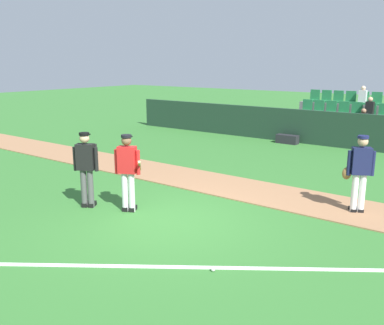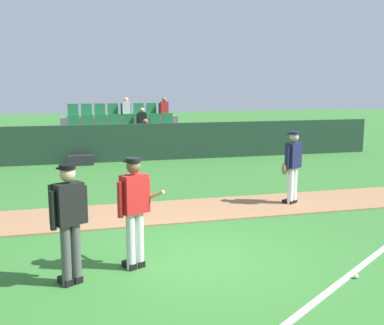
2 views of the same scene
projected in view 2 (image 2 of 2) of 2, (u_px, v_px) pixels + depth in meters
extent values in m
plane|color=#33702D|center=(202.00, 259.00, 7.70)|extent=(80.00, 80.00, 0.00)
cube|color=#9E704C|center=(167.00, 212.00, 10.49)|extent=(28.00, 1.88, 0.03)
cube|color=white|center=(378.00, 253.00, 7.96)|extent=(9.91, 6.93, 0.01)
cube|color=#1E3828|center=(128.00, 143.00, 17.33)|extent=(20.00, 0.16, 1.39)
cube|color=slate|center=(123.00, 150.00, 19.21)|extent=(5.00, 2.95, 0.30)
cube|color=slate|center=(125.00, 145.00, 18.34)|extent=(4.90, 0.85, 0.40)
cube|color=#237542|center=(74.00, 140.00, 17.72)|extent=(0.44, 0.40, 0.08)
cube|color=#237542|center=(74.00, 133.00, 17.89)|extent=(0.44, 0.08, 0.50)
cube|color=#237542|center=(89.00, 140.00, 17.86)|extent=(0.44, 0.40, 0.08)
cube|color=#237542|center=(89.00, 133.00, 18.03)|extent=(0.44, 0.08, 0.50)
cube|color=#237542|center=(104.00, 139.00, 18.00)|extent=(0.44, 0.40, 0.08)
cube|color=#237542|center=(103.00, 132.00, 18.16)|extent=(0.44, 0.08, 0.50)
cube|color=#237542|center=(118.00, 139.00, 18.13)|extent=(0.44, 0.40, 0.08)
cube|color=#237542|center=(117.00, 132.00, 18.30)|extent=(0.44, 0.08, 0.50)
cube|color=#237542|center=(132.00, 138.00, 18.27)|extent=(0.44, 0.40, 0.08)
cube|color=#237542|center=(131.00, 131.00, 18.44)|extent=(0.44, 0.08, 0.50)
cube|color=#237542|center=(146.00, 138.00, 18.40)|extent=(0.44, 0.40, 0.08)
cube|color=#237542|center=(145.00, 131.00, 18.57)|extent=(0.44, 0.08, 0.50)
cube|color=black|center=(146.00, 130.00, 18.40)|extent=(0.32, 0.22, 0.52)
sphere|color=#9E7051|center=(145.00, 121.00, 18.34)|extent=(0.20, 0.20, 0.20)
cube|color=#237542|center=(160.00, 138.00, 18.54)|extent=(0.44, 0.40, 0.08)
cube|color=#237542|center=(158.00, 131.00, 18.71)|extent=(0.44, 0.08, 0.50)
cube|color=#237542|center=(173.00, 137.00, 18.68)|extent=(0.44, 0.40, 0.08)
cube|color=#237542|center=(172.00, 130.00, 18.84)|extent=(0.44, 0.08, 0.50)
cube|color=slate|center=(122.00, 132.00, 19.08)|extent=(4.90, 0.85, 0.40)
cube|color=#237542|center=(74.00, 128.00, 18.47)|extent=(0.44, 0.40, 0.08)
cube|color=#237542|center=(74.00, 121.00, 18.64)|extent=(0.44, 0.08, 0.50)
cube|color=#237542|center=(88.00, 127.00, 18.60)|extent=(0.44, 0.40, 0.08)
cube|color=#237542|center=(88.00, 121.00, 18.77)|extent=(0.44, 0.08, 0.50)
cube|color=#237542|center=(102.00, 127.00, 18.74)|extent=(0.44, 0.40, 0.08)
cube|color=#237542|center=(101.00, 120.00, 18.91)|extent=(0.44, 0.08, 0.50)
cube|color=#237542|center=(116.00, 127.00, 18.88)|extent=(0.44, 0.40, 0.08)
cube|color=#237542|center=(115.00, 120.00, 19.04)|extent=(0.44, 0.08, 0.50)
cube|color=#237542|center=(129.00, 126.00, 19.01)|extent=(0.44, 0.40, 0.08)
cube|color=#237542|center=(128.00, 120.00, 19.18)|extent=(0.44, 0.08, 0.50)
cube|color=#237542|center=(142.00, 126.00, 19.15)|extent=(0.44, 0.40, 0.08)
cube|color=#237542|center=(142.00, 120.00, 19.32)|extent=(0.44, 0.08, 0.50)
cube|color=black|center=(142.00, 119.00, 19.15)|extent=(0.32, 0.22, 0.52)
sphere|color=tan|center=(142.00, 110.00, 19.09)|extent=(0.20, 0.20, 0.20)
cube|color=#237542|center=(156.00, 126.00, 19.28)|extent=(0.44, 0.40, 0.08)
cube|color=#237542|center=(155.00, 119.00, 19.45)|extent=(0.44, 0.08, 0.50)
cube|color=#237542|center=(169.00, 125.00, 19.42)|extent=(0.44, 0.40, 0.08)
cube|color=#237542|center=(168.00, 119.00, 19.59)|extent=(0.44, 0.08, 0.50)
cube|color=slate|center=(120.00, 121.00, 19.83)|extent=(4.90, 0.85, 0.40)
cube|color=#237542|center=(73.00, 116.00, 19.21)|extent=(0.44, 0.40, 0.08)
cube|color=#237542|center=(73.00, 110.00, 19.38)|extent=(0.44, 0.08, 0.50)
cube|color=#237542|center=(87.00, 116.00, 19.35)|extent=(0.44, 0.40, 0.08)
cube|color=#237542|center=(86.00, 110.00, 19.52)|extent=(0.44, 0.08, 0.50)
cube|color=#237542|center=(100.00, 116.00, 19.48)|extent=(0.44, 0.40, 0.08)
cube|color=#237542|center=(100.00, 109.00, 19.65)|extent=(0.44, 0.08, 0.50)
cube|color=#237542|center=(113.00, 115.00, 19.62)|extent=(0.44, 0.40, 0.08)
cube|color=#237542|center=(113.00, 109.00, 19.79)|extent=(0.44, 0.08, 0.50)
cube|color=#237542|center=(127.00, 115.00, 19.76)|extent=(0.44, 0.40, 0.08)
cube|color=#237542|center=(126.00, 109.00, 19.92)|extent=(0.44, 0.08, 0.50)
cube|color=silver|center=(126.00, 108.00, 19.75)|extent=(0.32, 0.22, 0.52)
sphere|color=beige|center=(126.00, 100.00, 19.70)|extent=(0.20, 0.20, 0.20)
cube|color=#237542|center=(139.00, 115.00, 19.89)|extent=(0.44, 0.40, 0.08)
cube|color=#237542|center=(139.00, 109.00, 20.06)|extent=(0.44, 0.08, 0.50)
cube|color=#237542|center=(152.00, 115.00, 20.03)|extent=(0.44, 0.40, 0.08)
cube|color=#237542|center=(151.00, 109.00, 20.20)|extent=(0.44, 0.08, 0.50)
cube|color=#237542|center=(165.00, 115.00, 20.16)|extent=(0.44, 0.40, 0.08)
cube|color=#237542|center=(164.00, 108.00, 20.33)|extent=(0.44, 0.08, 0.50)
cube|color=red|center=(164.00, 108.00, 20.16)|extent=(0.32, 0.22, 0.52)
sphere|color=#9E7051|center=(164.00, 99.00, 20.10)|extent=(0.20, 0.20, 0.20)
cylinder|color=silver|center=(131.00, 242.00, 7.20)|extent=(0.14, 0.14, 0.90)
cylinder|color=silver|center=(139.00, 240.00, 7.31)|extent=(0.14, 0.14, 0.90)
cube|color=black|center=(129.00, 265.00, 7.32)|extent=(0.22, 0.29, 0.10)
cube|color=black|center=(138.00, 263.00, 7.42)|extent=(0.22, 0.29, 0.10)
cube|color=red|center=(134.00, 194.00, 7.13)|extent=(0.46, 0.37, 0.60)
cylinder|color=red|center=(120.00, 200.00, 6.98)|extent=(0.09, 0.09, 0.55)
cylinder|color=red|center=(147.00, 195.00, 7.30)|extent=(0.09, 0.09, 0.55)
sphere|color=brown|center=(133.00, 166.00, 7.06)|extent=(0.22, 0.22, 0.22)
cylinder|color=black|center=(133.00, 160.00, 7.04)|extent=(0.23, 0.23, 0.06)
cube|color=black|center=(130.00, 161.00, 7.12)|extent=(0.21, 0.19, 0.02)
cylinder|color=tan|center=(144.00, 200.00, 7.39)|extent=(0.59, 0.62, 0.41)
cylinder|color=#4C4C4C|center=(66.00, 256.00, 6.61)|extent=(0.14, 0.14, 0.90)
cylinder|color=#4C4C4C|center=(76.00, 253.00, 6.72)|extent=(0.14, 0.14, 0.90)
cube|color=black|center=(65.00, 281.00, 6.72)|extent=(0.23, 0.29, 0.10)
cube|color=black|center=(75.00, 278.00, 6.83)|extent=(0.23, 0.29, 0.10)
cube|color=black|center=(69.00, 204.00, 6.54)|extent=(0.46, 0.39, 0.60)
cylinder|color=black|center=(53.00, 211.00, 6.38)|extent=(0.09, 0.09, 0.55)
cylinder|color=black|center=(85.00, 204.00, 6.72)|extent=(0.09, 0.09, 0.55)
sphere|color=tan|center=(67.00, 174.00, 6.47)|extent=(0.22, 0.22, 0.22)
cylinder|color=black|center=(67.00, 167.00, 6.46)|extent=(0.23, 0.23, 0.06)
cube|color=black|center=(64.00, 168.00, 6.53)|extent=(0.22, 0.19, 0.02)
cube|color=black|center=(64.00, 202.00, 6.64)|extent=(0.42, 0.28, 0.56)
cylinder|color=white|center=(290.00, 187.00, 11.07)|extent=(0.14, 0.14, 0.90)
cylinder|color=white|center=(294.00, 186.00, 11.19)|extent=(0.14, 0.14, 0.90)
cube|color=black|center=(288.00, 202.00, 11.18)|extent=(0.24, 0.28, 0.10)
cube|color=black|center=(291.00, 201.00, 11.30)|extent=(0.24, 0.28, 0.10)
cube|color=#191E47|center=(293.00, 155.00, 11.01)|extent=(0.46, 0.39, 0.60)
cylinder|color=#191E47|center=(287.00, 158.00, 10.84)|extent=(0.09, 0.09, 0.55)
cylinder|color=#191E47|center=(299.00, 156.00, 11.19)|extent=(0.09, 0.09, 0.55)
sphere|color=tan|center=(294.00, 137.00, 10.93)|extent=(0.22, 0.22, 0.22)
cylinder|color=#191E4C|center=(294.00, 133.00, 10.92)|extent=(0.23, 0.23, 0.06)
cube|color=#191E4C|center=(291.00, 134.00, 10.99)|extent=(0.22, 0.19, 0.02)
ellipsoid|color=brown|center=(285.00, 169.00, 10.90)|extent=(0.23, 0.21, 0.28)
sphere|color=white|center=(356.00, 276.00, 6.93)|extent=(0.07, 0.07, 0.07)
cube|color=#232328|center=(81.00, 160.00, 16.55)|extent=(0.90, 0.36, 0.36)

